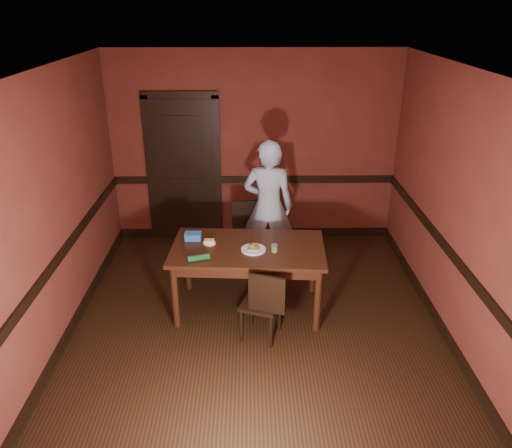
{
  "coord_description": "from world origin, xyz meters",
  "views": [
    {
      "loc": [
        -0.07,
        -4.55,
        3.27
      ],
      "look_at": [
        0.0,
        0.35,
        1.05
      ],
      "focal_mm": 35.0,
      "sensor_mm": 36.0,
      "label": 1
    }
  ],
  "objects_px": {
    "chair_far": "(246,238)",
    "sauce_jar": "(275,248)",
    "food_tub": "(193,236)",
    "sandwich_plate": "(253,249)",
    "cheese_saucer": "(209,242)",
    "chair_near": "(261,302)",
    "dining_table": "(248,278)",
    "person": "(268,206)"
  },
  "relations": [
    {
      "from": "chair_far",
      "to": "cheese_saucer",
      "type": "xyz_separation_m",
      "value": [
        -0.4,
        -0.84,
        0.36
      ]
    },
    {
      "from": "sauce_jar",
      "to": "chair_near",
      "type": "bearing_deg",
      "value": -110.87
    },
    {
      "from": "dining_table",
      "to": "cheese_saucer",
      "type": "relative_size",
      "value": 11.5
    },
    {
      "from": "dining_table",
      "to": "sauce_jar",
      "type": "height_order",
      "value": "sauce_jar"
    },
    {
      "from": "chair_near",
      "to": "sandwich_plate",
      "type": "relative_size",
      "value": 3.01
    },
    {
      "from": "food_tub",
      "to": "sandwich_plate",
      "type": "bearing_deg",
      "value": -21.59
    },
    {
      "from": "chair_near",
      "to": "person",
      "type": "bearing_deg",
      "value": -75.71
    },
    {
      "from": "sandwich_plate",
      "to": "chair_far",
      "type": "bearing_deg",
      "value": 95.34
    },
    {
      "from": "sauce_jar",
      "to": "sandwich_plate",
      "type": "bearing_deg",
      "value": 170.28
    },
    {
      "from": "food_tub",
      "to": "chair_near",
      "type": "bearing_deg",
      "value": -43.32
    },
    {
      "from": "person",
      "to": "sauce_jar",
      "type": "distance_m",
      "value": 1.09
    },
    {
      "from": "dining_table",
      "to": "food_tub",
      "type": "bearing_deg",
      "value": 165.67
    },
    {
      "from": "dining_table",
      "to": "person",
      "type": "distance_m",
      "value": 1.11
    },
    {
      "from": "sandwich_plate",
      "to": "cheese_saucer",
      "type": "height_order",
      "value": "sandwich_plate"
    },
    {
      "from": "person",
      "to": "sauce_jar",
      "type": "height_order",
      "value": "person"
    },
    {
      "from": "food_tub",
      "to": "person",
      "type": "bearing_deg",
      "value": 42.01
    },
    {
      "from": "chair_far",
      "to": "food_tub",
      "type": "bearing_deg",
      "value": -137.4
    },
    {
      "from": "chair_near",
      "to": "dining_table",
      "type": "bearing_deg",
      "value": -56.7
    },
    {
      "from": "sandwich_plate",
      "to": "cheese_saucer",
      "type": "xyz_separation_m",
      "value": [
        -0.49,
        0.17,
        -0.0
      ]
    },
    {
      "from": "sandwich_plate",
      "to": "chair_near",
      "type": "bearing_deg",
      "value": -80.88
    },
    {
      "from": "cheese_saucer",
      "to": "chair_near",
      "type": "bearing_deg",
      "value": -47.49
    },
    {
      "from": "food_tub",
      "to": "sauce_jar",
      "type": "bearing_deg",
      "value": -18.68
    },
    {
      "from": "chair_far",
      "to": "sandwich_plate",
      "type": "height_order",
      "value": "chair_far"
    },
    {
      "from": "person",
      "to": "sandwich_plate",
      "type": "bearing_deg",
      "value": 85.28
    },
    {
      "from": "sandwich_plate",
      "to": "food_tub",
      "type": "relative_size",
      "value": 1.42
    },
    {
      "from": "dining_table",
      "to": "chair_far",
      "type": "xyz_separation_m",
      "value": [
        -0.03,
        0.93,
        0.05
      ]
    },
    {
      "from": "chair_far",
      "to": "food_tub",
      "type": "relative_size",
      "value": 4.68
    },
    {
      "from": "cheese_saucer",
      "to": "food_tub",
      "type": "height_order",
      "value": "food_tub"
    },
    {
      "from": "person",
      "to": "cheese_saucer",
      "type": "relative_size",
      "value": 11.86
    },
    {
      "from": "chair_far",
      "to": "sauce_jar",
      "type": "relative_size",
      "value": 10.54
    },
    {
      "from": "person",
      "to": "food_tub",
      "type": "xyz_separation_m",
      "value": [
        -0.88,
        -0.78,
        -0.04
      ]
    },
    {
      "from": "chair_near",
      "to": "cheese_saucer",
      "type": "height_order",
      "value": "cheese_saucer"
    },
    {
      "from": "dining_table",
      "to": "cheese_saucer",
      "type": "height_order",
      "value": "cheese_saucer"
    },
    {
      "from": "cheese_saucer",
      "to": "food_tub",
      "type": "bearing_deg",
      "value": 150.9
    },
    {
      "from": "dining_table",
      "to": "person",
      "type": "bearing_deg",
      "value": 78.52
    },
    {
      "from": "chair_near",
      "to": "person",
      "type": "relative_size",
      "value": 0.47
    },
    {
      "from": "sauce_jar",
      "to": "dining_table",
      "type": "bearing_deg",
      "value": 157.92
    },
    {
      "from": "chair_near",
      "to": "cheese_saucer",
      "type": "bearing_deg",
      "value": -28.38
    },
    {
      "from": "cheese_saucer",
      "to": "sauce_jar",
      "type": "bearing_deg",
      "value": -16.18
    },
    {
      "from": "chair_far",
      "to": "food_tub",
      "type": "height_order",
      "value": "chair_far"
    },
    {
      "from": "chair_far",
      "to": "chair_near",
      "type": "height_order",
      "value": "chair_far"
    },
    {
      "from": "cheese_saucer",
      "to": "sandwich_plate",
      "type": "bearing_deg",
      "value": -19.03
    }
  ]
}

